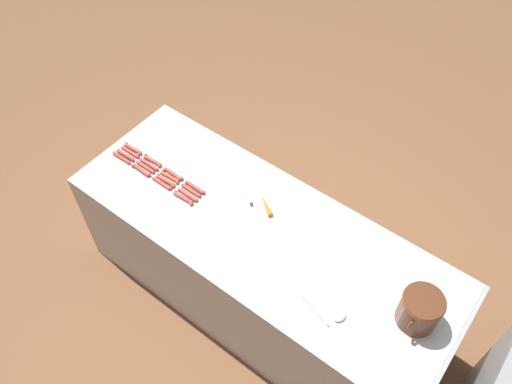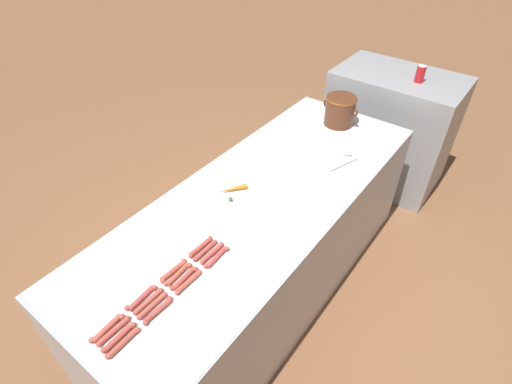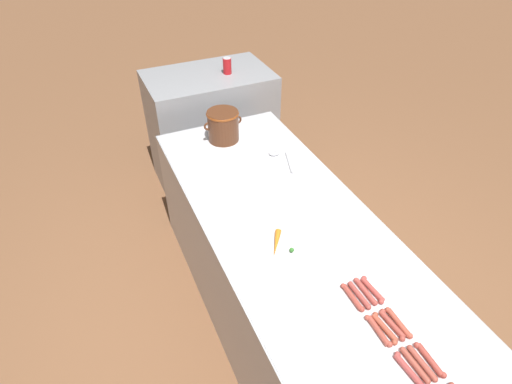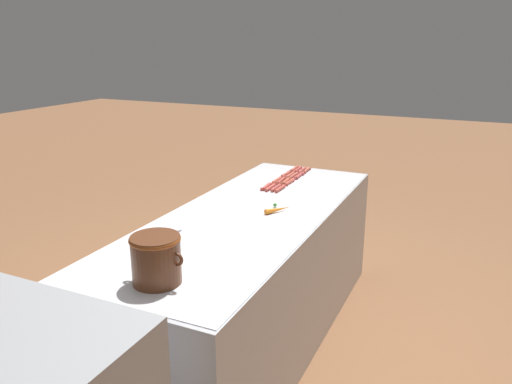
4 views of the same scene
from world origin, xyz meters
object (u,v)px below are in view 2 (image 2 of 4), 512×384
at_px(hot_dog_0, 107,328).
at_px(hot_dog_15, 217,257).
at_px(back_cabinet, 388,129).
at_px(soda_can, 420,74).
at_px(hot_dog_10, 184,278).
at_px(hot_dog_6, 178,274).
at_px(hot_dog_5, 148,301).
at_px(hot_dog_9, 152,306).
at_px(hot_dog_14, 188,282).
at_px(hot_dog_3, 201,247).
at_px(hot_dog_8, 119,337).
at_px(bean_pot, 340,109).
at_px(hot_dog_13, 158,310).
at_px(hot_dog_11, 212,253).
at_px(hot_dog_7, 205,250).
at_px(hot_dog_4, 114,331).
at_px(hot_dog_12, 123,343).
at_px(serving_spoon, 346,157).
at_px(carrot, 232,190).
at_px(hot_dog_1, 142,298).
at_px(hot_dog_2, 173,271).

bearing_deg(hot_dog_0, hot_dog_15, 79.15).
xyz_separation_m(back_cabinet, soda_can, (0.15, -0.05, 0.55)).
bearing_deg(hot_dog_10, hot_dog_6, -179.36).
height_order(hot_dog_5, hot_dog_9, same).
relative_size(hot_dog_10, hot_dog_15, 1.00).
bearing_deg(hot_dog_14, hot_dog_3, 118.49).
distance_m(hot_dog_8, bean_pot, 1.98).
relative_size(hot_dog_6, hot_dog_15, 1.00).
relative_size(hot_dog_5, bean_pot, 0.60).
xyz_separation_m(hot_dog_10, hot_dog_13, (0.03, -0.18, 0.00)).
bearing_deg(hot_dog_11, hot_dog_0, -97.25).
xyz_separation_m(hot_dog_7, hot_dog_14, (0.07, -0.18, 0.00)).
distance_m(hot_dog_4, hot_dog_10, 0.35).
bearing_deg(hot_dog_12, hot_dog_10, 95.08).
distance_m(hot_dog_3, hot_dog_15, 0.10).
relative_size(hot_dog_8, hot_dog_14, 1.00).
xyz_separation_m(hot_dog_3, bean_pot, (-0.04, 1.45, 0.10)).
relative_size(hot_dog_6, hot_dog_8, 1.00).
bearing_deg(hot_dog_13, hot_dog_8, -100.17).
bearing_deg(serving_spoon, carrot, -117.27).
relative_size(hot_dog_7, hot_dog_10, 1.00).
xyz_separation_m(hot_dog_8, carrot, (-0.22, 0.94, 0.00)).
relative_size(hot_dog_5, carrot, 0.97).
height_order(hot_dog_3, soda_can, soda_can).
xyz_separation_m(hot_dog_3, hot_dog_8, (0.07, -0.53, 0.00)).
xyz_separation_m(back_cabinet, carrot, (-0.26, -1.76, 0.35)).
height_order(back_cabinet, hot_dog_13, back_cabinet).
distance_m(hot_dog_4, hot_dog_9, 0.17).
relative_size(hot_dog_3, hot_dog_7, 1.00).
height_order(hot_dog_9, soda_can, soda_can).
bearing_deg(hot_dog_0, hot_dog_3, 90.12).
bearing_deg(hot_dog_3, hot_dog_4, -86.51).
bearing_deg(hot_dog_15, hot_dog_1, -106.09).
bearing_deg(hot_dog_12, hot_dog_11, 93.32).
distance_m(hot_dog_3, hot_dog_9, 0.36).
distance_m(hot_dog_6, hot_dog_7, 0.18).
relative_size(hot_dog_11, serving_spoon, 0.59).
relative_size(hot_dog_11, hot_dog_15, 1.00).
xyz_separation_m(hot_dog_3, serving_spoon, (0.20, 1.10, -0.00)).
height_order(hot_dog_15, bean_pot, bean_pot).
xyz_separation_m(hot_dog_0, hot_dog_4, (0.03, 0.01, 0.00)).
height_order(hot_dog_5, hot_dog_13, same).
relative_size(hot_dog_2, hot_dog_11, 1.00).
height_order(hot_dog_1, hot_dog_4, same).
height_order(hot_dog_0, bean_pot, bean_pot).
xyz_separation_m(hot_dog_0, hot_dog_6, (0.03, 0.35, 0.00)).
xyz_separation_m(hot_dog_6, hot_dog_10, (0.04, 0.00, 0.00)).
relative_size(hot_dog_9, bean_pot, 0.60).
distance_m(hot_dog_14, soda_can, 2.32).
relative_size(hot_dog_5, hot_dog_7, 1.00).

